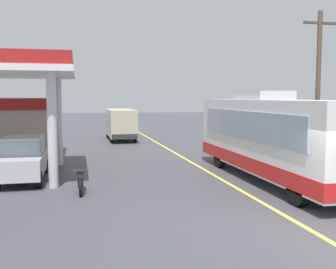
{
  "coord_description": "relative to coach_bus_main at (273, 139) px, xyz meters",
  "views": [
    {
      "loc": [
        -5.82,
        -9.31,
        3.43
      ],
      "look_at": [
        -1.5,
        10.0,
        1.6
      ],
      "focal_mm": 43.25,
      "sensor_mm": 36.0,
      "label": 1
    }
  ],
  "objects": [
    {
      "name": "lane_divider_stripe",
      "position": [
        -2.02,
        9.07,
        -1.72
      ],
      "size": [
        0.16,
        50.0,
        0.01
      ],
      "primitive_type": "cube",
      "color": "#D8CC4C",
      "rests_on": "ground"
    },
    {
      "name": "ground",
      "position": [
        -2.02,
        14.07,
        -1.72
      ],
      "size": [
        120.0,
        120.0,
        0.0
      ],
      "primitive_type": "plane",
      "color": "#424247"
    },
    {
      "name": "minibus_opposing_lane",
      "position": [
        -4.49,
        17.29,
        -0.25
      ],
      "size": [
        2.04,
        6.13,
        2.44
      ],
      "color": "#BFB799",
      "rests_on": "ground"
    },
    {
      "name": "pedestrian_near_pump",
      "position": [
        -9.87,
        5.17,
        -0.79
      ],
      "size": [
        0.55,
        0.22,
        1.66
      ],
      "color": "#33333F",
      "rests_on": "ground"
    },
    {
      "name": "motorcycle_parked_forecourt",
      "position": [
        -7.79,
        -0.51,
        -1.28
      ],
      "size": [
        0.55,
        1.8,
        0.92
      ],
      "color": "black",
      "rests_on": "ground"
    },
    {
      "name": "coach_bus_main",
      "position": [
        0.0,
        0.0,
        0.0
      ],
      "size": [
        2.6,
        11.04,
        3.69
      ],
      "color": "white",
      "rests_on": "ground"
    },
    {
      "name": "pedestrian_by_shop",
      "position": [
        -10.12,
        1.29,
        -0.79
      ],
      "size": [
        0.55,
        0.22,
        1.66
      ],
      "color": "#33333F",
      "rests_on": "ground"
    },
    {
      "name": "utility_pole_roadside",
      "position": [
        4.13,
        3.29,
        2.33
      ],
      "size": [
        1.8,
        0.24,
        7.74
      ],
      "color": "brown",
      "rests_on": "ground"
    },
    {
      "name": "car_at_pump",
      "position": [
        -10.08,
        2.18,
        -0.71
      ],
      "size": [
        1.7,
        4.2,
        1.82
      ],
      "color": "#B2B2B7",
      "rests_on": "ground"
    }
  ]
}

